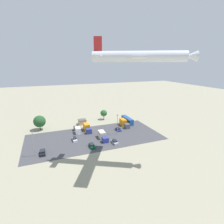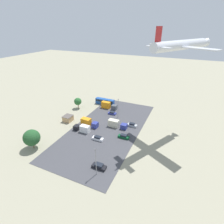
% 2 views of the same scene
% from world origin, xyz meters
% --- Properties ---
extents(ground_plane, '(400.00, 400.00, 0.00)m').
position_xyz_m(ground_plane, '(0.00, 0.00, 0.00)').
color(ground_plane, gray).
extents(parking_lot_surface, '(61.24, 28.44, 0.08)m').
position_xyz_m(parking_lot_surface, '(0.00, 10.46, 0.04)').
color(parking_lot_surface, '#424247').
rests_on(parking_lot_surface, ground).
extents(shed_building, '(4.28, 4.03, 2.75)m').
position_xyz_m(shed_building, '(1.71, -9.37, 1.38)').
color(shed_building, tan).
rests_on(shed_building, ground).
extents(bus, '(2.49, 11.08, 3.30)m').
position_xyz_m(bus, '(-22.80, -1.87, 1.86)').
color(bus, '#1E4C9E').
rests_on(bus, ground).
extents(parked_car_0, '(1.76, 4.69, 1.62)m').
position_xyz_m(parked_car_0, '(9.49, 10.88, 0.76)').
color(parked_car_0, silver).
rests_on(parked_car_0, ground).
extents(parked_car_1, '(1.99, 4.69, 1.62)m').
position_xyz_m(parked_car_1, '(22.83, 18.57, 0.75)').
color(parked_car_1, black).
rests_on(parked_car_1, ground).
extents(parked_car_2, '(1.77, 4.41, 1.64)m').
position_xyz_m(parked_car_2, '(-6.00, 20.15, 0.77)').
color(parked_car_2, '#ADB2B7').
rests_on(parked_car_2, ground).
extents(parked_car_3, '(1.81, 4.59, 1.57)m').
position_xyz_m(parked_car_3, '(3.98, 19.86, 0.73)').
color(parked_car_3, '#0C4723').
rests_on(parked_car_3, ground).
extents(parked_car_4, '(1.97, 4.11, 1.47)m').
position_xyz_m(parked_car_4, '(-13.26, 7.01, 0.69)').
color(parked_car_4, navy).
rests_on(parked_car_4, ground).
extents(parked_truck_0, '(2.35, 7.42, 2.97)m').
position_xyz_m(parked_truck_0, '(6.57, 1.92, 1.44)').
color(parked_truck_0, black).
rests_on(parked_truck_0, ground).
extents(parked_truck_1, '(2.49, 8.61, 3.18)m').
position_xyz_m(parked_truck_1, '(-2.66, 13.89, 1.54)').
color(parked_truck_1, navy).
rests_on(parked_truck_1, ground).
extents(parked_truck_2, '(2.57, 7.97, 3.46)m').
position_xyz_m(parked_truck_2, '(1.60, 1.98, 1.66)').
color(parked_truck_2, navy).
rests_on(parked_truck_2, ground).
extents(parked_truck_3, '(2.38, 8.72, 3.53)m').
position_xyz_m(parked_truck_3, '(-18.86, 2.14, 1.69)').
color(parked_truck_3, '#4C5156').
rests_on(parked_truck_3, ground).
extents(tree_near_shed, '(4.00, 4.00, 6.00)m').
position_xyz_m(tree_near_shed, '(-12.38, -13.10, 3.98)').
color(tree_near_shed, brown).
rests_on(tree_near_shed, ground).
extents(tree_apron_mid, '(6.05, 6.05, 7.64)m').
position_xyz_m(tree_apron_mid, '(23.72, -8.56, 4.61)').
color(tree_apron_mid, brown).
rests_on(tree_apron_mid, ground).
extents(light_pole_lot_centre, '(0.90, 0.28, 9.73)m').
position_xyz_m(light_pole_lot_centre, '(-11.10, 11.06, 5.38)').
color(light_pole_lot_centre, gray).
rests_on(light_pole_lot_centre, ground).
extents(light_pole_lot_edge, '(0.90, 0.28, 9.76)m').
position_xyz_m(light_pole_lot_edge, '(25.48, 19.10, 5.40)').
color(light_pole_lot_edge, gray).
rests_on(light_pole_lot_edge, ground).
extents(airplane, '(28.86, 24.07, 7.46)m').
position_xyz_m(airplane, '(-8.41, 35.75, 35.21)').
color(airplane, silver).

